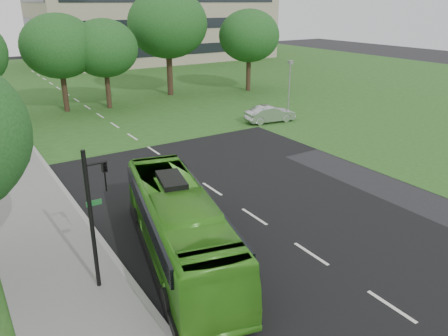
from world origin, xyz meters
name	(u,v)px	position (x,y,z in m)	size (l,w,h in m)	color
ground	(280,234)	(0.00, 0.00, 0.00)	(160.00, 160.00, 0.00)	black
street_surfaces	(108,124)	(-0.38, 22.75, 0.03)	(120.00, 120.00, 0.15)	black
tree_park_b	(59,46)	(-2.10, 29.40, 6.05)	(6.84, 6.84, 8.97)	black
tree_park_c	(104,48)	(1.80, 28.54, 5.73)	(6.36, 6.36, 8.45)	black
tree_park_d	(168,24)	(9.73, 31.11, 7.61)	(8.50, 8.50, 11.24)	black
tree_park_e	(249,36)	(18.54, 28.42, 6.21)	(6.86, 6.86, 9.14)	black
bus	(179,226)	(-4.75, 0.67, 1.49)	(2.51, 10.71, 2.98)	green
sedan	(270,114)	(11.79, 15.75, 0.72)	(1.53, 4.39, 1.45)	#B9BABE
traffic_light	(95,210)	(-8.02, 0.48, 3.16)	(0.86, 0.22, 5.38)	black
camera_pole	(290,79)	(16.00, 18.25, 3.05)	(0.48, 0.44, 4.73)	gray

